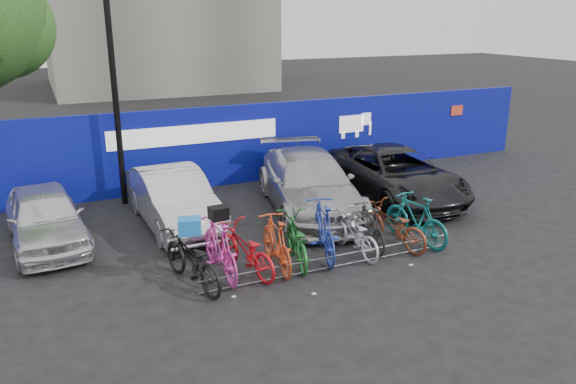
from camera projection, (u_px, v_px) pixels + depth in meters
ground at (318, 258)px, 11.96m from camera, size 100.00×100.00×0.00m
hoarding at (228, 145)px, 16.81m from camera, size 22.00×0.18×2.40m
lamppost at (114, 83)px, 14.42m from camera, size 0.25×0.50×6.11m
bike_rack at (332, 262)px, 11.39m from camera, size 5.60×0.03×0.30m
car_0 at (45, 217)px, 12.48m from camera, size 1.85×3.94×1.30m
car_1 at (174, 199)px, 13.60m from camera, size 1.66×4.24×1.37m
car_2 at (309, 183)px, 14.62m from camera, size 3.15×5.50×1.50m
car_3 at (395, 174)px, 15.67m from camera, size 2.58×5.16×1.41m
bike_0 at (192, 260)px, 10.59m from camera, size 1.19×2.14×1.07m
bike_1 at (220, 247)px, 11.01m from camera, size 0.59×1.98×1.18m
bike_2 at (246, 250)px, 11.13m from camera, size 1.11×1.99×0.99m
bike_3 at (276, 243)px, 11.34m from camera, size 0.68×1.87×1.10m
bike_4 at (296, 240)px, 11.62m from camera, size 1.09×2.02×1.01m
bike_5 at (323, 229)px, 11.87m from camera, size 1.08×2.13×1.23m
bike_6 at (354, 234)px, 12.05m from camera, size 0.73×1.80×0.93m
bike_7 at (369, 226)px, 12.36m from camera, size 0.73×1.71×1.00m
bike_8 at (393, 226)px, 12.41m from camera, size 1.07×1.97×0.98m
bike_9 at (416, 219)px, 12.60m from camera, size 0.85×1.96×1.14m
cargo_crate at (190, 226)px, 10.38m from camera, size 0.49×0.42×0.30m
cargo_topcase at (219, 213)px, 10.80m from camera, size 0.37×0.34×0.25m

